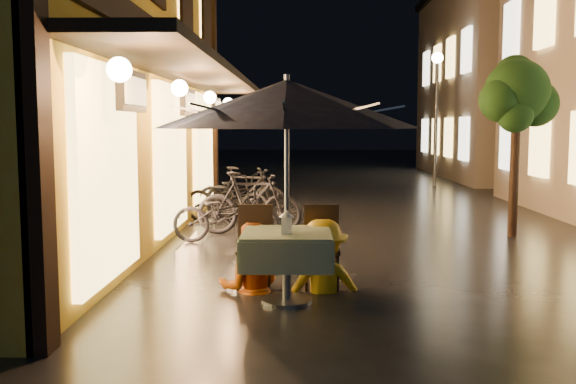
{
  "coord_description": "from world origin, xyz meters",
  "views": [
    {
      "loc": [
        -1.27,
        -6.61,
        1.92
      ],
      "look_at": [
        -1.43,
        0.83,
        1.15
      ],
      "focal_mm": 40.0,
      "sensor_mm": 36.0,
      "label": 1
    }
  ],
  "objects_px": {
    "patio_umbrella": "(287,104)",
    "person_yellow": "(323,221)",
    "table_lantern": "(287,221)",
    "person_orange": "(250,224)",
    "bicycle_0": "(226,215)",
    "cafe_table": "(287,249)"
  },
  "relations": [
    {
      "from": "cafe_table",
      "to": "bicycle_0",
      "type": "bearing_deg",
      "value": 106.73
    },
    {
      "from": "patio_umbrella",
      "to": "person_yellow",
      "type": "bearing_deg",
      "value": 52.11
    },
    {
      "from": "cafe_table",
      "to": "table_lantern",
      "type": "height_order",
      "value": "table_lantern"
    },
    {
      "from": "patio_umbrella",
      "to": "bicycle_0",
      "type": "bearing_deg",
      "value": 106.73
    },
    {
      "from": "table_lantern",
      "to": "person_yellow",
      "type": "distance_m",
      "value": 0.77
    },
    {
      "from": "person_orange",
      "to": "bicycle_0",
      "type": "xyz_separation_m",
      "value": [
        -0.64,
        3.07,
        -0.32
      ]
    },
    {
      "from": "bicycle_0",
      "to": "cafe_table",
      "type": "bearing_deg",
      "value": -166.12
    },
    {
      "from": "patio_umbrella",
      "to": "table_lantern",
      "type": "relative_size",
      "value": 11.43
    },
    {
      "from": "table_lantern",
      "to": "person_yellow",
      "type": "xyz_separation_m",
      "value": [
        0.41,
        0.64,
        -0.1
      ]
    },
    {
      "from": "patio_umbrella",
      "to": "person_orange",
      "type": "bearing_deg",
      "value": 129.75
    },
    {
      "from": "table_lantern",
      "to": "person_orange",
      "type": "bearing_deg",
      "value": 124.12
    },
    {
      "from": "person_orange",
      "to": "person_yellow",
      "type": "distance_m",
      "value": 0.85
    },
    {
      "from": "person_orange",
      "to": "person_yellow",
      "type": "xyz_separation_m",
      "value": [
        0.85,
        -0.01,
        0.04
      ]
    },
    {
      "from": "patio_umbrella",
      "to": "person_yellow",
      "type": "relative_size",
      "value": 1.75
    },
    {
      "from": "cafe_table",
      "to": "person_yellow",
      "type": "height_order",
      "value": "person_yellow"
    },
    {
      "from": "person_yellow",
      "to": "cafe_table",
      "type": "bearing_deg",
      "value": 42.78
    },
    {
      "from": "bicycle_0",
      "to": "table_lantern",
      "type": "bearing_deg",
      "value": -166.63
    },
    {
      "from": "patio_umbrella",
      "to": "person_yellow",
      "type": "xyz_separation_m",
      "value": [
        0.41,
        0.52,
        -1.33
      ]
    },
    {
      "from": "person_yellow",
      "to": "person_orange",
      "type": "bearing_deg",
      "value": -9.77
    },
    {
      "from": "table_lantern",
      "to": "person_yellow",
      "type": "bearing_deg",
      "value": 57.69
    },
    {
      "from": "table_lantern",
      "to": "bicycle_0",
      "type": "distance_m",
      "value": 3.89
    },
    {
      "from": "patio_umbrella",
      "to": "bicycle_0",
      "type": "relative_size",
      "value": 1.62
    }
  ]
}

